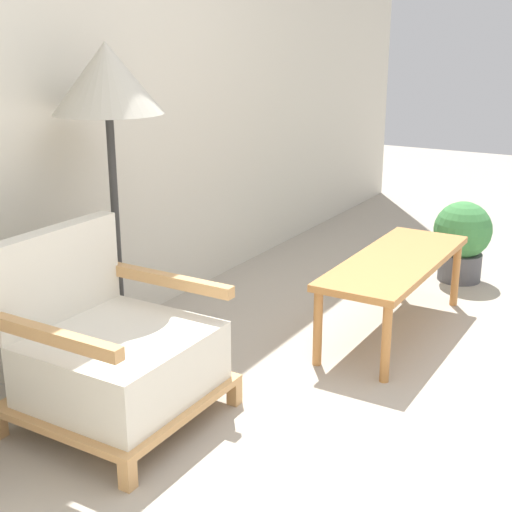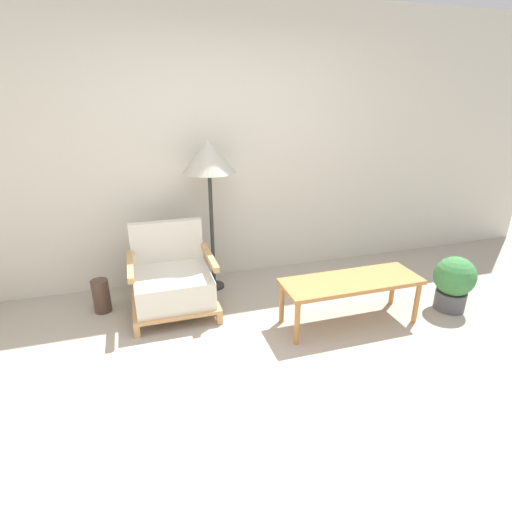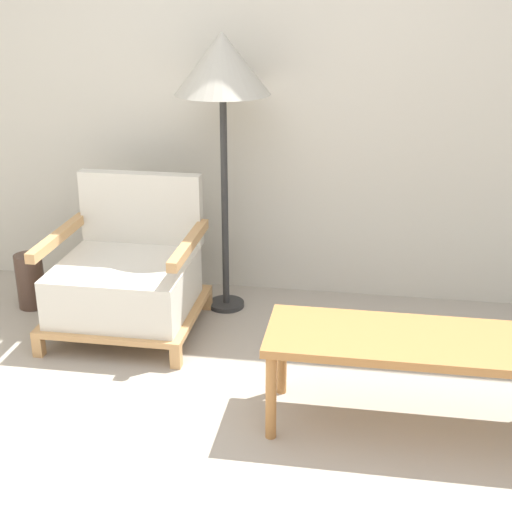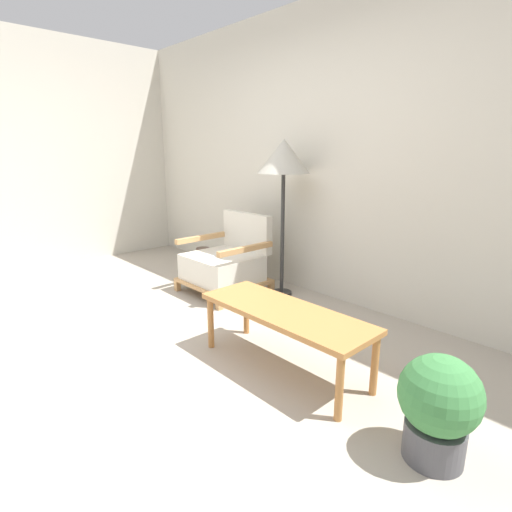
{
  "view_description": "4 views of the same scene",
  "coord_description": "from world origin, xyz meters",
  "px_view_note": "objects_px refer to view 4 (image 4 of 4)",
  "views": [
    {
      "loc": [
        -2.61,
        -0.48,
        1.53
      ],
      "look_at": [
        0.06,
        1.11,
        0.55
      ],
      "focal_mm": 50.0,
      "sensor_mm": 36.0,
      "label": 1
    },
    {
      "loc": [
        -0.89,
        -1.96,
        1.89
      ],
      "look_at": [
        0.06,
        1.11,
        0.55
      ],
      "focal_mm": 28.0,
      "sensor_mm": 36.0,
      "label": 2
    },
    {
      "loc": [
        0.55,
        -1.88,
        1.73
      ],
      "look_at": [
        0.06,
        1.11,
        0.55
      ],
      "focal_mm": 50.0,
      "sensor_mm": 36.0,
      "label": 3
    },
    {
      "loc": [
        2.38,
        -1.04,
        1.38
      ],
      "look_at": [
        0.06,
        1.11,
        0.55
      ],
      "focal_mm": 28.0,
      "sensor_mm": 36.0,
      "label": 4
    }
  ],
  "objects_px": {
    "armchair": "(226,263)",
    "vase": "(203,261)",
    "coffee_table": "(284,316)",
    "potted_plant": "(439,405)",
    "floor_lamp": "(284,160)"
  },
  "relations": [
    {
      "from": "armchair",
      "to": "vase",
      "type": "bearing_deg",
      "value": 165.13
    },
    {
      "from": "coffee_table",
      "to": "vase",
      "type": "relative_size",
      "value": 3.84
    },
    {
      "from": "armchair",
      "to": "vase",
      "type": "xyz_separation_m",
      "value": [
        -0.63,
        0.17,
        -0.14
      ]
    },
    {
      "from": "armchair",
      "to": "vase",
      "type": "distance_m",
      "value": 0.67
    },
    {
      "from": "armchair",
      "to": "potted_plant",
      "type": "xyz_separation_m",
      "value": [
        2.45,
        -0.74,
        -0.01
      ]
    },
    {
      "from": "armchair",
      "to": "potted_plant",
      "type": "height_order",
      "value": "armchair"
    },
    {
      "from": "vase",
      "to": "potted_plant",
      "type": "distance_m",
      "value": 3.22
    },
    {
      "from": "armchair",
      "to": "coffee_table",
      "type": "relative_size",
      "value": 0.65
    },
    {
      "from": "floor_lamp",
      "to": "coffee_table",
      "type": "relative_size",
      "value": 1.25
    },
    {
      "from": "coffee_table",
      "to": "potted_plant",
      "type": "xyz_separation_m",
      "value": [
        1.02,
        -0.07,
        -0.08
      ]
    },
    {
      "from": "floor_lamp",
      "to": "vase",
      "type": "distance_m",
      "value": 1.59
    },
    {
      "from": "vase",
      "to": "potted_plant",
      "type": "height_order",
      "value": "potted_plant"
    },
    {
      "from": "coffee_table",
      "to": "armchair",
      "type": "bearing_deg",
      "value": 154.93
    },
    {
      "from": "coffee_table",
      "to": "potted_plant",
      "type": "distance_m",
      "value": 1.03
    },
    {
      "from": "floor_lamp",
      "to": "potted_plant",
      "type": "xyz_separation_m",
      "value": [
        2.0,
        -1.09,
        -1.03
      ]
    }
  ]
}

